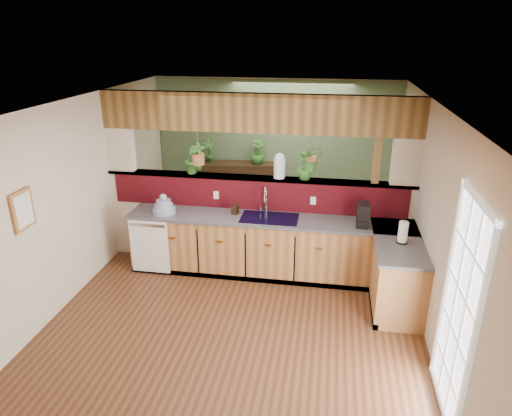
% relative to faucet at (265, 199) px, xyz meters
% --- Properties ---
extents(ground, '(4.60, 7.00, 0.01)m').
position_rel_faucet_xyz_m(ground, '(-0.17, -1.14, -1.13)').
color(ground, '#4C2B17').
rests_on(ground, ground).
extents(ceiling, '(4.60, 7.00, 0.01)m').
position_rel_faucet_xyz_m(ceiling, '(-0.17, -1.14, 1.47)').
color(ceiling, brown).
rests_on(ceiling, ground).
extents(wall_back, '(4.60, 0.02, 2.60)m').
position_rel_faucet_xyz_m(wall_back, '(-0.17, 2.36, 0.17)').
color(wall_back, beige).
rests_on(wall_back, ground).
extents(wall_left, '(0.02, 7.00, 2.60)m').
position_rel_faucet_xyz_m(wall_left, '(-2.47, -1.14, 0.17)').
color(wall_left, beige).
rests_on(wall_left, ground).
extents(wall_right, '(0.02, 7.00, 2.60)m').
position_rel_faucet_xyz_m(wall_right, '(2.13, -1.14, 0.17)').
color(wall_right, beige).
rests_on(wall_right, ground).
extents(pass_through_partition, '(4.60, 0.21, 2.60)m').
position_rel_faucet_xyz_m(pass_through_partition, '(-0.14, 0.21, 0.06)').
color(pass_through_partition, beige).
rests_on(pass_through_partition, ground).
extents(pass_through_ledge, '(4.60, 0.21, 0.04)m').
position_rel_faucet_xyz_m(pass_through_ledge, '(-0.17, 0.21, 0.24)').
color(pass_through_ledge, brown).
rests_on(pass_through_ledge, ground).
extents(header_beam, '(4.60, 0.15, 0.55)m').
position_rel_faucet_xyz_m(header_beam, '(-0.17, 0.21, 1.20)').
color(header_beam, brown).
rests_on(header_beam, ground).
extents(sage_backwall, '(4.55, 0.02, 2.55)m').
position_rel_faucet_xyz_m(sage_backwall, '(-0.17, 2.34, 0.17)').
color(sage_backwall, '#526A48').
rests_on(sage_backwall, ground).
extents(countertop, '(4.14, 1.52, 0.90)m').
position_rel_faucet_xyz_m(countertop, '(0.67, -0.27, -0.68)').
color(countertop, '#936133').
rests_on(countertop, ground).
extents(dishwasher, '(0.58, 0.03, 0.82)m').
position_rel_faucet_xyz_m(dishwasher, '(-1.65, -0.47, -0.67)').
color(dishwasher, white).
rests_on(dishwasher, ground).
extents(navy_sink, '(0.82, 0.50, 0.18)m').
position_rel_faucet_xyz_m(navy_sink, '(0.08, -0.16, -0.31)').
color(navy_sink, black).
rests_on(navy_sink, countertop).
extents(french_door, '(0.06, 1.02, 2.16)m').
position_rel_faucet_xyz_m(french_door, '(2.10, -2.44, -0.08)').
color(french_door, white).
rests_on(french_door, ground).
extents(framed_print, '(0.04, 0.35, 0.45)m').
position_rel_faucet_xyz_m(framed_print, '(-2.44, -1.94, 0.42)').
color(framed_print, '#936133').
rests_on(framed_print, wall_left).
extents(faucet, '(0.19, 0.18, 0.42)m').
position_rel_faucet_xyz_m(faucet, '(0.00, 0.00, 0.00)').
color(faucet, '#B7B7B2').
rests_on(faucet, countertop).
extents(dish_stack, '(0.34, 0.34, 0.30)m').
position_rel_faucet_xyz_m(dish_stack, '(-1.47, -0.22, -0.13)').
color(dish_stack, '#8994B1').
rests_on(dish_stack, countertop).
extents(soap_dispenser, '(0.11, 0.11, 0.20)m').
position_rel_faucet_xyz_m(soap_dispenser, '(-0.43, -0.09, -0.13)').
color(soap_dispenser, '#352113').
rests_on(soap_dispenser, countertop).
extents(coffee_maker, '(0.17, 0.28, 0.32)m').
position_rel_faucet_xyz_m(coffee_maker, '(1.38, -0.22, -0.08)').
color(coffee_maker, black).
rests_on(coffee_maker, countertop).
extents(paper_towel, '(0.14, 0.14, 0.31)m').
position_rel_faucet_xyz_m(paper_towel, '(1.85, -0.69, -0.09)').
color(paper_towel, black).
rests_on(paper_towel, countertop).
extents(glass_jar, '(0.17, 0.17, 0.37)m').
position_rel_faucet_xyz_m(glass_jar, '(0.17, 0.21, 0.45)').
color(glass_jar, silver).
rests_on(glass_jar, pass_through_ledge).
extents(ledge_plant_left, '(0.28, 0.24, 0.45)m').
position_rel_faucet_xyz_m(ledge_plant_left, '(-1.13, 0.21, 0.49)').
color(ledge_plant_left, '#295D20').
rests_on(ledge_plant_left, pass_through_ledge).
extents(ledge_plant_right, '(0.29, 0.29, 0.39)m').
position_rel_faucet_xyz_m(ledge_plant_right, '(0.54, 0.21, 0.46)').
color(ledge_plant_right, '#295D20').
rests_on(ledge_plant_right, pass_through_ledge).
extents(hanging_plant_a, '(0.25, 0.20, 0.54)m').
position_rel_faucet_xyz_m(hanging_plant_a, '(-1.05, 0.21, 0.66)').
color(hanging_plant_a, brown).
rests_on(hanging_plant_a, header_beam).
extents(hanging_plant_b, '(0.41, 0.38, 0.49)m').
position_rel_faucet_xyz_m(hanging_plant_b, '(0.62, 0.21, 0.74)').
color(hanging_plant_b, brown).
rests_on(hanging_plant_b, header_beam).
extents(shelving_console, '(1.67, 0.67, 1.09)m').
position_rel_faucet_xyz_m(shelving_console, '(-0.88, 2.11, -0.63)').
color(shelving_console, black).
rests_on(shelving_console, ground).
extents(shelf_plant_a, '(0.26, 0.23, 0.42)m').
position_rel_faucet_xyz_m(shelf_plant_a, '(-1.42, 2.11, 0.13)').
color(shelf_plant_a, '#295D20').
rests_on(shelf_plant_a, shelving_console).
extents(shelf_plant_b, '(0.34, 0.34, 0.46)m').
position_rel_faucet_xyz_m(shelf_plant_b, '(-0.47, 2.11, 0.15)').
color(shelf_plant_b, '#295D20').
rests_on(shelf_plant_b, shelving_console).
extents(floor_plant, '(0.61, 0.53, 0.67)m').
position_rel_faucet_xyz_m(floor_plant, '(0.34, 1.13, -0.79)').
color(floor_plant, '#295D20').
rests_on(floor_plant, ground).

